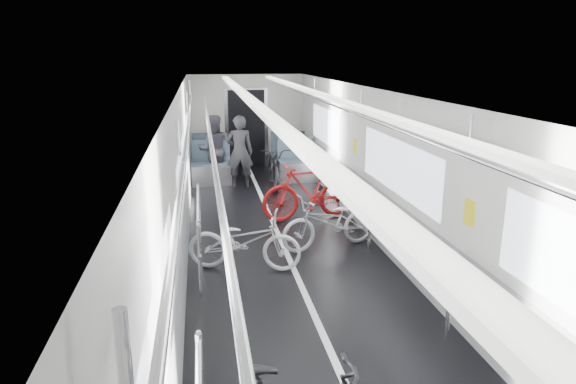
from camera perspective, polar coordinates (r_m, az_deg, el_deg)
The scene contains 7 objects.
car_shell at distance 8.66m, azimuth -1.52°, elevation 3.18°, with size 3.02×14.01×2.41m.
bike_left_far at distance 7.15m, azimuth -4.87°, elevation -5.45°, with size 0.55×1.58×0.83m, color silver.
bike_right_mid at distance 7.92m, azimuth 4.70°, elevation -3.33°, with size 0.56×1.60×0.84m, color #B1B2B6.
bike_right_far at distance 9.24m, azimuth 2.37°, elevation 0.15°, with size 0.50×1.78×1.07m, color #B21516.
bike_aisle at distance 11.47m, azimuth -1.58°, elevation 2.83°, with size 0.63×1.81×0.95m, color black.
person_standing at distance 11.42m, azimuth -5.40°, elevation 4.45°, with size 0.59×0.39×1.63m, color black.
person_seated at distance 12.02m, azimuth -8.26°, elevation 4.75°, with size 0.76×0.60×1.57m, color #333139.
Camera 1 is at (-1.20, -6.61, 2.93)m, focal length 32.00 mm.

